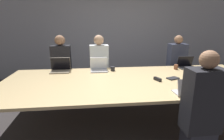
{
  "coord_description": "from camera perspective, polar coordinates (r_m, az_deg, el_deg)",
  "views": [
    {
      "loc": [
        -0.7,
        -2.7,
        1.64
      ],
      "look_at": [
        -0.39,
        0.1,
        0.88
      ],
      "focal_mm": 28.0,
      "sensor_mm": 36.0,
      "label": 1
    }
  ],
  "objects": [
    {
      "name": "ground_plane",
      "position": [
        3.24,
        7.43,
        -15.4
      ],
      "size": [
        24.0,
        24.0,
        0.0
      ],
      "primitive_type": "plane",
      "color": "#383333"
    },
    {
      "name": "curtain_wall",
      "position": [
        5.37,
        1.26,
        12.63
      ],
      "size": [
        12.0,
        0.06,
        2.8
      ],
      "color": "#9999A3",
      "rests_on": "ground_plane"
    },
    {
      "name": "conference_table",
      "position": [
        2.95,
        7.88,
        -3.85
      ],
      "size": [
        4.39,
        1.69,
        0.73
      ],
      "color": "#D6B77F",
      "rests_on": "ground_plane"
    },
    {
      "name": "laptop_far_midleft",
      "position": [
        3.44,
        -4.31,
        1.02
      ],
      "size": [
        0.33,
        0.26,
        0.26
      ],
      "color": "#B7B7BC",
      "rests_on": "conference_table"
    },
    {
      "name": "person_far_midleft",
      "position": [
        3.88,
        -4.16,
        0.78
      ],
      "size": [
        0.4,
        0.24,
        1.39
      ],
      "color": "#2D2D38",
      "rests_on": "ground_plane"
    },
    {
      "name": "cup_far_midleft",
      "position": [
        3.43,
        0.23,
        0.46
      ],
      "size": [
        0.09,
        0.09,
        0.09
      ],
      "color": "#232328",
      "rests_on": "conference_table"
    },
    {
      "name": "laptop_far_left",
      "position": [
        3.51,
        -16.49,
        0.76
      ],
      "size": [
        0.37,
        0.27,
        0.27
      ],
      "color": "gray",
      "rests_on": "conference_table"
    },
    {
      "name": "person_far_left",
      "position": [
        3.96,
        -16.02,
        0.52
      ],
      "size": [
        0.4,
        0.24,
        1.39
      ],
      "color": "#2D2D38",
      "rests_on": "ground_plane"
    },
    {
      "name": "laptop_near_midright",
      "position": [
        2.51,
        23.59,
        -5.97
      ],
      "size": [
        0.33,
        0.22,
        0.22
      ],
      "rotation": [
        0.0,
        0.0,
        3.14
      ],
      "color": "silver",
      "rests_on": "conference_table"
    },
    {
      "name": "person_near_midright",
      "position": [
        2.25,
        27.13,
        -12.42
      ],
      "size": [
        0.4,
        0.24,
        1.37
      ],
      "rotation": [
        0.0,
        0.0,
        3.14
      ],
      "color": "#2D2D38",
      "rests_on": "ground_plane"
    },
    {
      "name": "laptop_far_right",
      "position": [
        3.96,
        22.96,
        1.67
      ],
      "size": [
        0.33,
        0.24,
        0.25
      ],
      "color": "#333338",
      "rests_on": "conference_table"
    },
    {
      "name": "person_far_right",
      "position": [
        4.36,
        20.18,
        1.26
      ],
      "size": [
        0.4,
        0.24,
        1.37
      ],
      "color": "#2D2D38",
      "rests_on": "ground_plane"
    },
    {
      "name": "cup_far_right",
      "position": [
        3.77,
        20.13,
        0.96
      ],
      "size": [
        0.08,
        0.08,
        0.1
      ],
      "color": "brown",
      "rests_on": "conference_table"
    },
    {
      "name": "stapler",
      "position": [
        2.95,
        14.65,
        -2.9
      ],
      "size": [
        0.1,
        0.16,
        0.05
      ],
      "rotation": [
        0.0,
        0.0,
        0.38
      ],
      "color": "black",
      "rests_on": "conference_table"
    },
    {
      "name": "notebook",
      "position": [
        3.12,
        19.26,
        -2.56
      ],
      "size": [
        0.23,
        0.18,
        0.02
      ],
      "rotation": [
        0.0,
        0.0,
        0.36
      ],
      "color": "#232328",
      "rests_on": "conference_table"
    }
  ]
}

